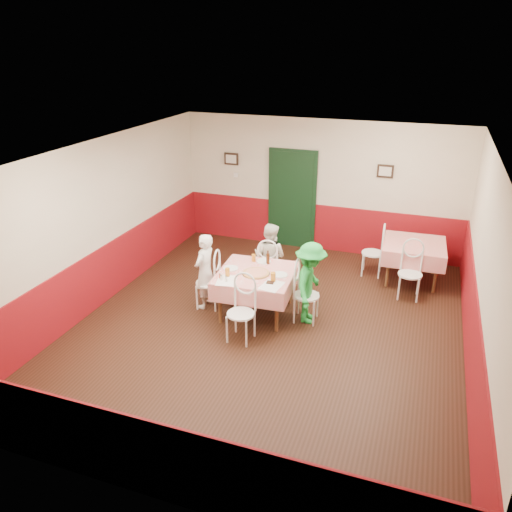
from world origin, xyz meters
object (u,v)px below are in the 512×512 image
(chair_far, at_px, (269,268))
(diner_left, at_px, (205,271))
(glass_b, at_px, (273,277))
(beer_bottle, at_px, (268,258))
(chair_right, at_px, (306,296))
(diner_right, at_px, (310,283))
(wallet, at_px, (270,282))
(glass_c, at_px, (254,258))
(pizza, at_px, (256,273))
(diner_far, at_px, (270,257))
(main_table, at_px, (256,293))
(second_table, at_px, (412,262))
(chair_left, at_px, (208,283))
(chair_near, at_px, (241,314))
(glass_a, at_px, (227,272))
(chair_second_a, at_px, (373,253))
(chair_second_b, at_px, (410,275))

(chair_far, xyz_separation_m, diner_left, (-0.84, -0.91, 0.21))
(glass_b, bearing_deg, beer_bottle, 115.32)
(chair_right, relative_size, glass_b, 6.11)
(diner_left, relative_size, diner_right, 0.97)
(wallet, bearing_deg, glass_c, 123.28)
(chair_right, bearing_deg, diner_right, -88.91)
(pizza, height_order, diner_far, diner_far)
(main_table, xyz_separation_m, chair_right, (0.85, 0.05, 0.08))
(glass_b, bearing_deg, main_table, 148.77)
(second_table, distance_m, beer_bottle, 2.96)
(chair_right, xyz_separation_m, diner_left, (-1.75, -0.11, 0.21))
(wallet, bearing_deg, chair_right, 31.12)
(wallet, bearing_deg, second_table, 46.87)
(beer_bottle, bearing_deg, pizza, -97.87)
(chair_left, relative_size, glass_c, 7.12)
(chair_near, distance_m, glass_b, 0.80)
(glass_a, height_order, wallet, glass_a)
(glass_a, height_order, diner_right, diner_right)
(main_table, xyz_separation_m, chair_far, (-0.05, 0.85, 0.08))
(pizza, xyz_separation_m, diner_right, (0.88, 0.11, -0.09))
(main_table, distance_m, chair_near, 0.85)
(glass_c, bearing_deg, diner_far, 75.79)
(main_table, distance_m, beer_bottle, 0.63)
(chair_far, height_order, diner_left, diner_left)
(diner_right, bearing_deg, wallet, 120.76)
(glass_a, xyz_separation_m, diner_left, (-0.51, 0.23, -0.17))
(diner_left, distance_m, diner_far, 1.27)
(chair_second_a, xyz_separation_m, pizza, (-1.61, -2.24, 0.32))
(chair_second_b, height_order, glass_b, glass_b)
(chair_right, height_order, diner_left, diner_left)
(second_table, bearing_deg, pizza, -136.58)
(chair_second_a, height_order, chair_second_b, same)
(chair_second_a, relative_size, diner_left, 0.68)
(chair_second_b, bearing_deg, chair_left, -157.47)
(beer_bottle, bearing_deg, main_table, -101.87)
(wallet, bearing_deg, chair_left, 164.73)
(glass_c, distance_m, diner_far, 0.55)
(chair_near, xyz_separation_m, diner_far, (-0.11, 1.75, 0.19))
(chair_second_a, bearing_deg, pizza, -37.93)
(chair_second_a, bearing_deg, main_table, -38.96)
(chair_far, distance_m, beer_bottle, 0.64)
(beer_bottle, height_order, diner_right, diner_right)
(glass_c, height_order, diner_right, diner_right)
(chair_left, bearing_deg, glass_b, 74.17)
(second_table, distance_m, glass_c, 3.16)
(chair_left, distance_m, chair_far, 1.20)
(wallet, bearing_deg, glass_b, 69.43)
(wallet, bearing_deg, chair_second_b, 36.60)
(main_table, xyz_separation_m, glass_a, (-0.38, -0.29, 0.45))
(chair_far, bearing_deg, diner_far, -96.12)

